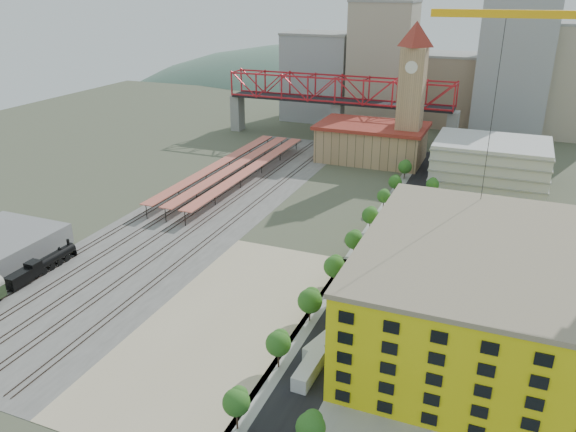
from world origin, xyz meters
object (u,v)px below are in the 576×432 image
at_px(construction_building, 495,297).
at_px(locomotive, 45,264).
at_px(site_trailer_b, 324,344).
at_px(clock_tower, 412,82).
at_px(site_trailer_a, 310,369).
at_px(site_trailer_d, 358,286).
at_px(site_trailer_c, 345,308).

relative_size(construction_building, locomotive, 2.53).
bearing_deg(site_trailer_b, locomotive, -168.41).
xyz_separation_m(construction_building, site_trailer_b, (-26.00, -12.80, -8.11)).
distance_m(clock_tower, site_trailer_b, 116.35).
height_order(construction_building, site_trailer_b, construction_building).
height_order(clock_tower, site_trailer_a, clock_tower).
height_order(site_trailer_b, site_trailer_d, site_trailer_d).
bearing_deg(clock_tower, site_trailer_a, -86.19).
xyz_separation_m(clock_tower, construction_building, (34.00, -99.99, -19.29)).
height_order(construction_building, locomotive, construction_building).
distance_m(construction_building, site_trailer_d, 28.63).
height_order(site_trailer_a, site_trailer_d, site_trailer_a).
distance_m(clock_tower, site_trailer_d, 95.52).
distance_m(clock_tower, site_trailer_c, 104.21).
bearing_deg(locomotive, site_trailer_b, -3.71).
height_order(construction_building, site_trailer_a, construction_building).
bearing_deg(clock_tower, site_trailer_b, -85.94).
bearing_deg(construction_building, site_trailer_c, -179.49).
bearing_deg(clock_tower, locomotive, -118.12).
distance_m(clock_tower, site_trailer_a, 123.42).
bearing_deg(construction_building, clock_tower, 108.78).
bearing_deg(site_trailer_a, locomotive, 171.89).
xyz_separation_m(site_trailer_a, site_trailer_c, (0.00, 19.86, -0.02)).
xyz_separation_m(locomotive, site_trailer_b, (66.00, -4.28, -0.56)).
xyz_separation_m(clock_tower, site_trailer_b, (8.00, -112.80, -27.39)).
distance_m(site_trailer_b, site_trailer_c, 12.57).
relative_size(clock_tower, locomotive, 2.60).
xyz_separation_m(construction_building, site_trailer_d, (-26.00, 8.84, -8.10)).
xyz_separation_m(construction_building, site_trailer_a, (-26.00, -20.09, -8.08)).
relative_size(construction_building, site_trailer_d, 5.29).
bearing_deg(locomotive, site_trailer_d, 14.73).
height_order(construction_building, site_trailer_d, construction_building).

